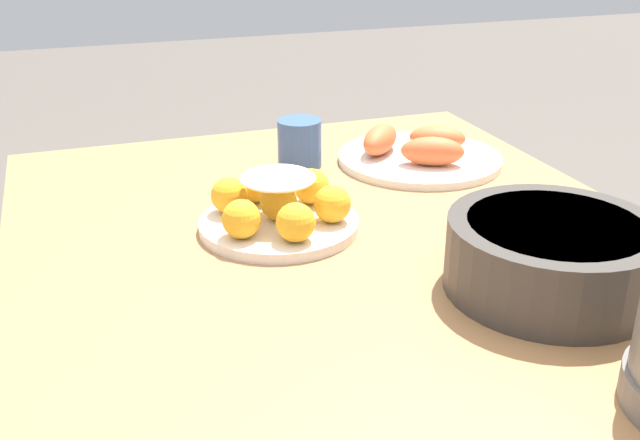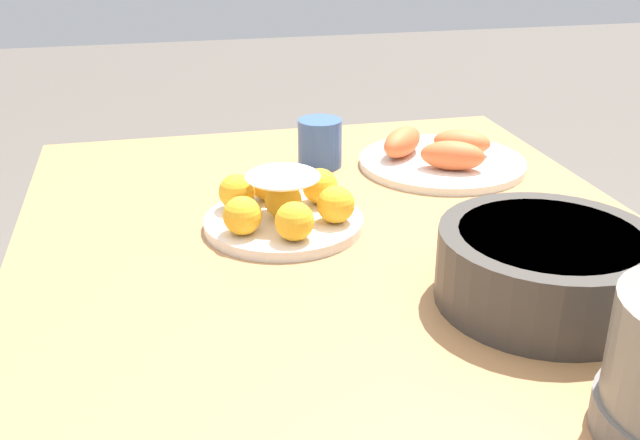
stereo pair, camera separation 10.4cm
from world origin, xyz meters
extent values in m
cylinder|color=#A87547|center=(-0.60, -0.42, 0.37)|extent=(0.06, 0.06, 0.74)
cylinder|color=#A87547|center=(-0.60, 0.42, 0.37)|extent=(0.06, 0.06, 0.74)
cube|color=#A87547|center=(0.00, 0.00, 0.75)|extent=(1.29, 0.94, 0.03)
cylinder|color=silver|center=(-0.15, -0.08, 0.78)|extent=(0.24, 0.24, 0.02)
sphere|color=#F4A823|center=(-0.07, -0.08, 0.81)|extent=(0.06, 0.06, 0.06)
sphere|color=#F4A823|center=(-0.12, -0.01, 0.81)|extent=(0.06, 0.06, 0.06)
sphere|color=#F4A823|center=(-0.19, -0.01, 0.81)|extent=(0.06, 0.06, 0.06)
sphere|color=#F4A823|center=(-0.23, -0.09, 0.81)|extent=(0.06, 0.06, 0.06)
sphere|color=#F4A823|center=(-0.20, -0.14, 0.81)|extent=(0.06, 0.06, 0.06)
sphere|color=#F4A823|center=(-0.11, -0.14, 0.81)|extent=(0.06, 0.06, 0.06)
ellipsoid|color=white|center=(-0.15, -0.08, 0.85)|extent=(0.11, 0.11, 0.02)
sphere|color=#F4A823|center=(-0.15, -0.08, 0.81)|extent=(0.06, 0.06, 0.06)
cylinder|color=#3D3833|center=(0.14, 0.19, 0.81)|extent=(0.26, 0.26, 0.09)
cylinder|color=brown|center=(0.14, 0.19, 0.85)|extent=(0.22, 0.22, 0.01)
cylinder|color=silver|center=(-0.08, 0.30, 0.78)|extent=(0.09, 0.09, 0.02)
cylinder|color=#9E4C1E|center=(-0.08, 0.30, 0.79)|extent=(0.07, 0.07, 0.01)
cylinder|color=silver|center=(-0.35, 0.25, 0.77)|extent=(0.30, 0.30, 0.01)
ellipsoid|color=#E06033|center=(-0.30, 0.25, 0.81)|extent=(0.10, 0.12, 0.05)
ellipsoid|color=#E06033|center=(-0.37, 0.30, 0.80)|extent=(0.10, 0.12, 0.04)
ellipsoid|color=#E06033|center=(-0.39, 0.19, 0.81)|extent=(0.12, 0.12, 0.05)
cylinder|color=#38568E|center=(-0.40, 0.04, 0.81)|extent=(0.08, 0.08, 0.09)
camera|label=1|loc=(0.83, -0.35, 1.23)|focal=42.00mm
camera|label=2|loc=(0.86, -0.25, 1.23)|focal=42.00mm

